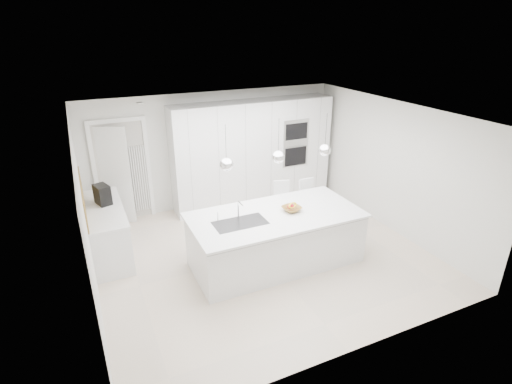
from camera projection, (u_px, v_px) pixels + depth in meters
name	position (u px, v px, depth m)	size (l,w,h in m)	color
floor	(263.00, 255.00, 7.09)	(5.50, 5.50, 0.00)	beige
wall_back	(214.00, 150.00, 8.69)	(5.50, 5.50, 0.00)	silver
wall_left	(85.00, 222.00, 5.54)	(5.00, 5.00, 0.00)	silver
ceiling	(264.00, 115.00, 6.11)	(5.50, 5.50, 0.00)	white
tall_cabinets	(253.00, 153.00, 8.78)	(3.60, 0.60, 2.30)	white
oven_stack	(296.00, 143.00, 8.79)	(0.62, 0.04, 1.05)	#A5A5A8
doorway_frame	(123.00, 173.00, 8.00)	(1.11, 0.08, 2.13)	white
hallway_door	(110.00, 176.00, 7.87)	(0.82, 0.04, 2.00)	white
radiator	(140.00, 179.00, 8.19)	(0.32, 0.04, 1.40)	white
left_base_cabinets	(108.00, 232.00, 6.98)	(0.60, 1.80, 0.86)	white
left_worktop	(104.00, 209.00, 6.81)	(0.62, 1.82, 0.04)	white
oak_backsplash	(83.00, 197.00, 6.59)	(0.02, 1.80, 0.50)	olive
island_base	(276.00, 240.00, 6.71)	(2.80, 1.20, 0.86)	white
island_worktop	(275.00, 215.00, 6.57)	(2.84, 1.40, 0.04)	white
island_sink	(240.00, 227.00, 6.30)	(0.84, 0.44, 0.18)	#3F3F42
island_tap	(238.00, 209.00, 6.40)	(0.02, 0.02, 0.30)	white
pendant_left	(226.00, 165.00, 5.80)	(0.20, 0.20, 0.20)	white
pendant_mid	(278.00, 157.00, 6.13)	(0.20, 0.20, 0.20)	white
pendant_right	(325.00, 150.00, 6.46)	(0.20, 0.20, 0.20)	white
fruit_bowl	(292.00, 209.00, 6.66)	(0.31, 0.31, 0.08)	olive
espresso_machine	(102.00, 195.00, 6.88)	(0.20, 0.32, 0.34)	black
bar_stool_left	(284.00, 207.00, 7.78)	(0.33, 0.45, 0.99)	white
bar_stool_right	(309.00, 205.00, 7.85)	(0.33, 0.46, 1.00)	white
apple_a	(292.00, 206.00, 6.68)	(0.08, 0.08, 0.08)	red
apple_b	(290.00, 207.00, 6.67)	(0.08, 0.08, 0.08)	red
banana_bunch	(292.00, 205.00, 6.63)	(0.19, 0.19, 0.03)	yellow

